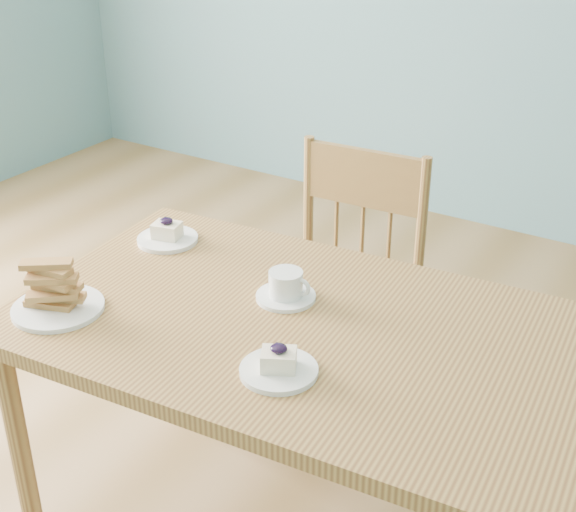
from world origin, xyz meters
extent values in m
cube|color=#A37B3D|center=(0.36, 0.20, 0.71)|extent=(1.43, 0.89, 0.04)
cylinder|color=#A37B3D|center=(-0.23, -0.18, 0.35)|extent=(0.05, 0.05, 0.69)
cylinder|color=#A37B3D|center=(-0.29, 0.48, 0.35)|extent=(0.05, 0.05, 0.69)
cube|color=#A37B3D|center=(0.15, 0.71, 0.43)|extent=(0.44, 0.42, 0.04)
cylinder|color=#A37B3D|center=(-0.02, 0.53, 0.20)|extent=(0.03, 0.03, 0.41)
cylinder|color=#A37B3D|center=(0.34, 0.55, 0.20)|extent=(0.03, 0.03, 0.41)
cylinder|color=#A37B3D|center=(-0.04, 0.87, 0.20)|extent=(0.03, 0.03, 0.41)
cylinder|color=#A37B3D|center=(0.32, 0.89, 0.20)|extent=(0.03, 0.03, 0.41)
cylinder|color=#A37B3D|center=(-0.05, 0.88, 0.68)|extent=(0.03, 0.03, 0.47)
cylinder|color=#A37B3D|center=(0.33, 0.90, 0.68)|extent=(0.03, 0.03, 0.47)
cube|color=#A37B3D|center=(0.14, 0.89, 0.81)|extent=(0.36, 0.05, 0.18)
cylinder|color=#A37B3D|center=(0.05, 0.88, 0.58)|extent=(0.01, 0.01, 0.28)
cylinder|color=#A37B3D|center=(0.14, 0.89, 0.58)|extent=(0.01, 0.01, 0.28)
cylinder|color=#A37B3D|center=(0.23, 0.89, 0.58)|extent=(0.01, 0.01, 0.28)
cylinder|color=white|center=(0.40, 0.01, 0.74)|extent=(0.16, 0.16, 0.01)
cube|color=#FFE9C3|center=(0.40, 0.01, 0.77)|extent=(0.09, 0.08, 0.04)
ellipsoid|color=black|center=(0.40, 0.01, 0.79)|extent=(0.03, 0.03, 0.02)
sphere|color=black|center=(0.41, 0.01, 0.79)|extent=(0.01, 0.01, 0.01)
sphere|color=black|center=(0.39, 0.01, 0.79)|extent=(0.01, 0.01, 0.01)
sphere|color=black|center=(0.40, 0.00, 0.79)|extent=(0.01, 0.01, 0.01)
cylinder|color=white|center=(-0.19, 0.36, 0.74)|extent=(0.17, 0.17, 0.01)
cube|color=#FFE9C3|center=(-0.19, 0.36, 0.77)|extent=(0.08, 0.07, 0.04)
ellipsoid|color=black|center=(-0.19, 0.36, 0.80)|extent=(0.04, 0.04, 0.02)
sphere|color=black|center=(-0.18, 0.37, 0.79)|extent=(0.01, 0.01, 0.01)
sphere|color=black|center=(-0.20, 0.37, 0.79)|extent=(0.01, 0.01, 0.01)
sphere|color=black|center=(-0.19, 0.35, 0.79)|extent=(0.01, 0.01, 0.01)
cylinder|color=white|center=(0.25, 0.27, 0.74)|extent=(0.14, 0.14, 0.01)
cylinder|color=white|center=(0.25, 0.27, 0.77)|extent=(0.09, 0.09, 0.06)
cylinder|color=olive|center=(0.25, 0.27, 0.80)|extent=(0.07, 0.07, 0.00)
torus|color=white|center=(0.29, 0.27, 0.77)|extent=(0.05, 0.01, 0.05)
cylinder|color=white|center=(-0.17, -0.06, 0.74)|extent=(0.21, 0.21, 0.01)
camera|label=1|loc=(1.14, -1.13, 1.70)|focal=50.00mm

